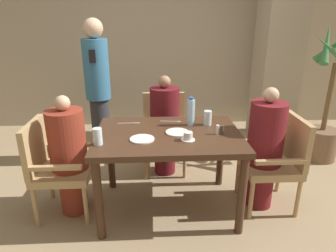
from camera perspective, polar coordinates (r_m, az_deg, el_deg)
The scene contains 22 objects.
ground_plane at distance 2.99m, azimuth 0.05°, elevation -15.08°, with size 16.00×16.00×0.00m, color #9E8460.
wall_back at distance 4.85m, azimuth -1.62°, elevation 16.44°, with size 8.00×0.06×2.80m.
pillar_stone at distance 4.57m, azimuth 20.43°, elevation 14.35°, with size 0.54×0.54×2.70m.
dining_table at distance 2.66m, azimuth 0.05°, elevation -3.36°, with size 1.27×0.90×0.76m.
chair_left_side at distance 2.87m, azimuth -20.80°, elevation -6.77°, with size 0.49×0.49×0.88m.
diner_in_left_chair at distance 2.80m, azimuth -18.35°, elevation -5.29°, with size 0.32×0.32×1.12m.
chair_far_side at distance 3.50m, azimuth -0.72°, elevation -0.47°, with size 0.49×0.49×0.88m.
diner_in_far_chair at distance 3.34m, azimuth -0.62°, elevation 0.21°, with size 0.32×0.32×1.14m.
chair_right_side at distance 2.97m, azimuth 20.16°, elevation -5.79°, with size 0.49×0.49×0.88m.
diner_in_right_chair at distance 2.87m, azimuth 17.91°, elevation -4.03°, with size 0.32×0.32×1.16m.
standing_host at distance 3.64m, azimuth -13.19°, elevation 6.93°, with size 0.29×0.33×1.71m.
potted_palm at distance 4.16m, azimuth 27.77°, elevation 1.35°, with size 0.60×0.61×1.66m.
plate_main_left at distance 2.63m, azimuth 1.77°, elevation -1.18°, with size 0.21×0.21×0.01m.
plate_main_right at distance 2.49m, azimuth -4.96°, elevation -2.50°, with size 0.21×0.21×0.01m.
teacup_with_saucer at distance 2.47m, azimuth 3.84°, elevation -2.03°, with size 0.12×0.12×0.07m.
water_bottle at distance 2.78m, azimuth 4.39°, elevation 2.63°, with size 0.07×0.07×0.27m.
glass_tall_near at distance 2.44m, azimuth -13.27°, elevation -1.95°, with size 0.07×0.07×0.14m.
glass_tall_mid at distance 2.82m, azimuth 7.56°, elevation 1.54°, with size 0.07×0.07×0.14m.
salt_shaker at distance 2.62m, azimuth 9.41°, elevation -0.70°, with size 0.03×0.03×0.09m.
pepper_shaker at distance 2.63m, azimuth 10.24°, elevation -0.73°, with size 0.03×0.03×0.08m.
fork_beside_plate at distance 2.90m, azimuth 0.89°, elevation 0.89°, with size 0.20×0.04×0.00m.
knife_beside_plate at distance 2.88m, azimuth -7.28°, elevation 0.55°, with size 0.21×0.02×0.00m.
Camera 1 is at (-0.14, -2.43, 1.74)m, focal length 32.00 mm.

